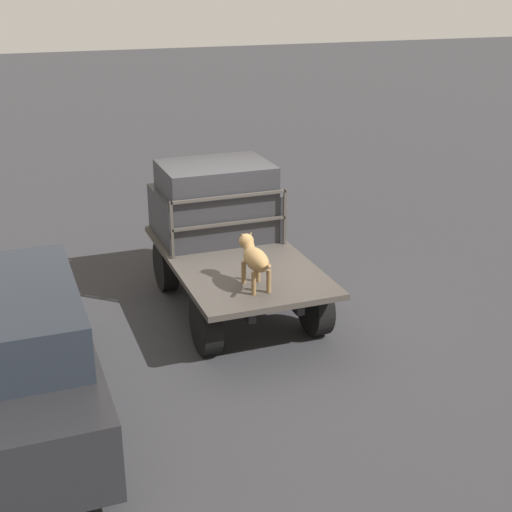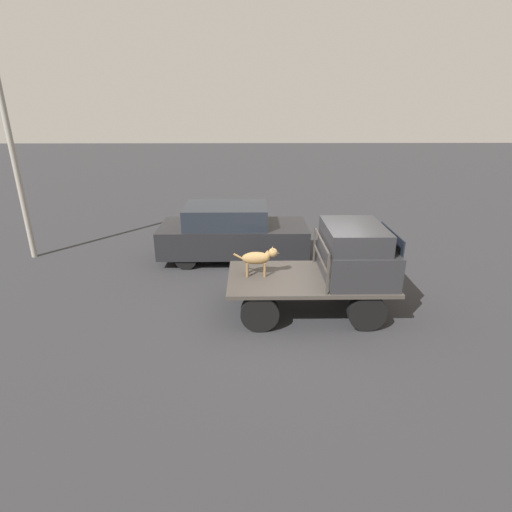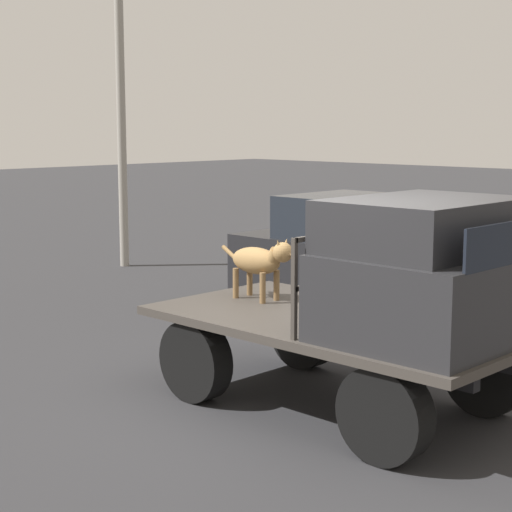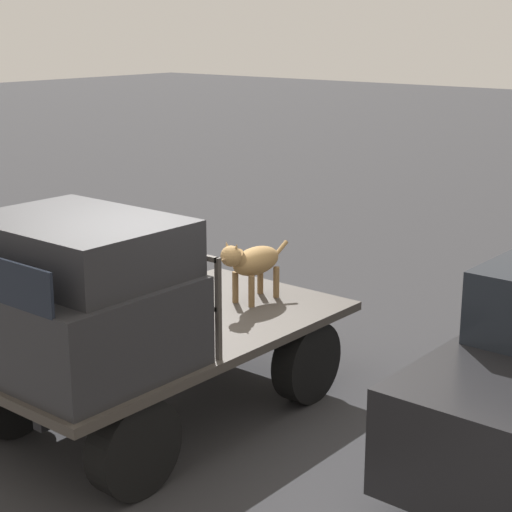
# 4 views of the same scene
# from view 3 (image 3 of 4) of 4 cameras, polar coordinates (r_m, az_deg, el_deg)

# --- Properties ---
(ground_plane) EXTENTS (80.00, 80.00, 0.00)m
(ground_plane) POSITION_cam_3_polar(r_m,az_deg,el_deg) (8.04, 5.41, -9.98)
(ground_plane) COLOR #2D2D30
(flatbed_truck) EXTENTS (3.49, 1.87, 0.83)m
(flatbed_truck) POSITION_cam_3_polar(r_m,az_deg,el_deg) (7.87, 5.47, -5.92)
(flatbed_truck) COLOR black
(flatbed_truck) RESTS_ON ground
(truck_cab) EXTENTS (1.41, 1.75, 1.15)m
(truck_cab) POSITION_cam_3_polar(r_m,az_deg,el_deg) (7.15, 11.58, -1.08)
(truck_cab) COLOR #28282B
(truck_cab) RESTS_ON flatbed_truck
(truck_headboard) EXTENTS (0.04, 1.75, 0.84)m
(truck_headboard) POSITION_cam_3_polar(r_m,az_deg,el_deg) (7.57, 6.86, -0.33)
(truck_headboard) COLOR #3D3833
(truck_headboard) RESTS_ON flatbed_truck
(dog) EXTENTS (0.99, 0.27, 0.65)m
(dog) POSITION_cam_3_polar(r_m,az_deg,el_deg) (8.51, 0.34, -0.33)
(dog) COLOR brown
(dog) RESTS_ON flatbed_truck
(parked_sedan) EXTENTS (4.23, 1.77, 1.62)m
(parked_sedan) POSITION_cam_3_polar(r_m,az_deg,el_deg) (11.40, 8.53, -0.22)
(parked_sedan) COLOR black
(parked_sedan) RESTS_ON ground
(light_pole_near) EXTENTS (0.48, 0.48, 6.22)m
(light_pole_near) POSITION_cam_3_polar(r_m,az_deg,el_deg) (15.76, -9.11, 14.61)
(light_pole_near) COLOR gray
(light_pole_near) RESTS_ON ground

